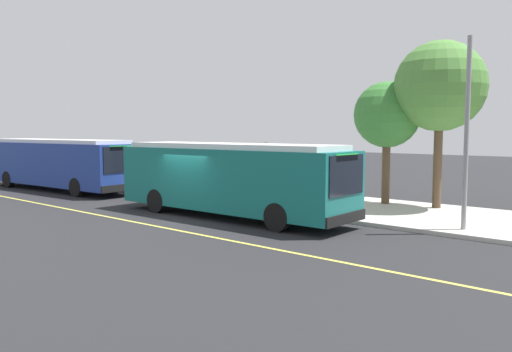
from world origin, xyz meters
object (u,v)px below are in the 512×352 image
(transit_bus_second, at_px, (58,162))
(route_sign_post, at_px, (266,165))
(transit_bus_main, at_px, (231,177))
(waiting_bench, at_px, (255,186))

(transit_bus_second, relative_size, route_sign_post, 4.30)
(transit_bus_second, bearing_deg, route_sign_post, 9.87)
(transit_bus_second, bearing_deg, transit_bus_main, -0.98)
(route_sign_post, bearing_deg, transit_bus_main, -82.03)
(waiting_bench, bearing_deg, route_sign_post, -40.61)
(transit_bus_main, height_order, transit_bus_second, same)
(waiting_bench, distance_m, route_sign_post, 3.62)
(transit_bus_second, height_order, waiting_bench, transit_bus_second)
(waiting_bench, height_order, route_sign_post, route_sign_post)
(transit_bus_main, xyz_separation_m, waiting_bench, (-2.93, 4.85, -0.98))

